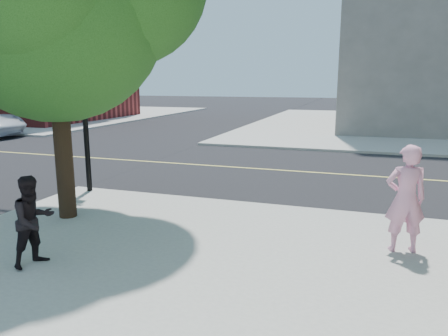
% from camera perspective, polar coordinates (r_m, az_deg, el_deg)
% --- Properties ---
extents(ground, '(140.00, 140.00, 0.00)m').
position_cam_1_polar(ground, '(12.14, -15.09, -3.30)').
color(ground, black).
rests_on(ground, ground).
extents(road_ew, '(140.00, 9.00, 0.01)m').
position_cam_1_polar(road_ew, '(15.97, -6.23, 0.59)').
color(road_ew, black).
rests_on(road_ew, ground).
extents(sidewalk_nw, '(26.00, 25.00, 0.12)m').
position_cam_1_polar(sidewalk_nw, '(43.12, -25.12, 6.55)').
color(sidewalk_nw, '#A2A299').
rests_on(sidewalk_nw, ground).
extents(church, '(15.20, 12.00, 14.40)m').
position_cam_1_polar(church, '(38.64, -26.37, 16.60)').
color(church, maroon).
rests_on(church, sidewalk_nw).
extents(man_on_phone, '(0.77, 0.60, 1.88)m').
position_cam_1_polar(man_on_phone, '(7.92, 23.09, -3.80)').
color(man_on_phone, pink).
rests_on(man_on_phone, sidewalk_se).
extents(pedestrian, '(0.73, 0.84, 1.47)m').
position_cam_1_polar(pedestrian, '(7.47, -24.13, -6.45)').
color(pedestrian, black).
rests_on(pedestrian, sidewalk_se).
extents(signal_pole, '(4.26, 0.48, 4.82)m').
position_cam_1_polar(signal_pole, '(13.31, -27.09, 14.77)').
color(signal_pole, black).
rests_on(signal_pole, sidewalk_se).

